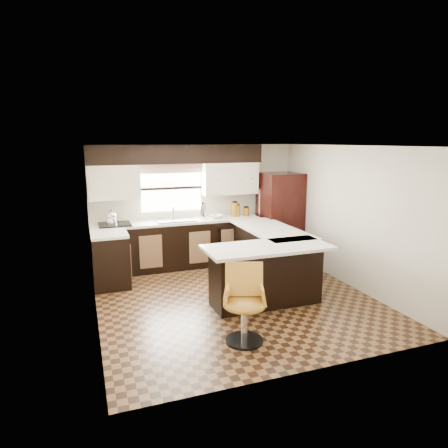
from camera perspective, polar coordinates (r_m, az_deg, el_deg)
name	(u,v)px	position (r m, az deg, el deg)	size (l,w,h in m)	color
floor	(234,298)	(6.51, 1.48, -10.54)	(4.40, 4.40, 0.00)	#49301A
ceiling	(235,146)	(6.02, 1.61, 11.10)	(4.40, 4.40, 0.00)	silver
wall_back	(196,204)	(8.20, -4.07, 2.85)	(4.40, 4.40, 0.00)	beige
wall_front	(312,267)	(4.25, 12.48, -5.96)	(4.40, 4.40, 0.00)	beige
wall_left	(92,236)	(5.75, -18.36, -1.62)	(4.40, 4.40, 0.00)	beige
wall_right	(349,216)	(7.17, 17.37, 1.04)	(4.40, 4.40, 0.00)	beige
base_cab_back	(179,245)	(7.96, -6.52, -2.99)	(3.30, 0.60, 0.90)	black
base_cab_left	(111,261)	(7.16, -15.89, -5.09)	(0.60, 0.70, 0.90)	black
counter_back	(178,222)	(7.86, -6.60, 0.35)	(3.30, 0.60, 0.04)	silver
counter_left	(109,234)	(7.04, -16.11, -1.40)	(0.60, 0.70, 0.04)	silver
soffit	(177,154)	(7.84, -6.68, 9.88)	(3.40, 0.35, 0.36)	black
upper_cab_left	(113,182)	(7.69, -15.52, 5.76)	(0.94, 0.35, 0.64)	beige
upper_cab_right	(230,178)	(8.19, 0.83, 6.53)	(1.14, 0.35, 0.64)	beige
window_pane	(171,188)	(8.02, -7.52, 5.10)	(1.20, 0.02, 0.90)	white
valance	(171,169)	(7.94, -7.53, 7.86)	(1.30, 0.06, 0.18)	#D19B93
sink	(176,220)	(7.82, -6.92, 0.56)	(0.75, 0.45, 0.03)	#B2B2B7
dishwasher	(231,245)	(7.99, 0.97, -3.01)	(0.58, 0.03, 0.78)	black
cooktop	(115,224)	(7.65, -15.34, -0.05)	(0.58, 0.50, 0.03)	black
peninsula_long	(268,255)	(7.24, 6.36, -4.49)	(0.60, 1.95, 0.90)	black
peninsula_return	(266,276)	(6.19, 5.96, -7.35)	(1.65, 0.60, 0.90)	black
counter_pen_long	(272,230)	(7.15, 6.81, -0.81)	(0.84, 1.95, 0.04)	silver
counter_pen_return	(268,247)	(5.96, 6.26, -3.35)	(1.89, 0.84, 0.04)	silver
refrigerator	(280,217)	(8.44, 7.96, 1.04)	(0.78, 0.75, 1.82)	black
bar_chair	(245,305)	(5.02, 2.96, -11.51)	(0.52, 0.52, 0.98)	#BC832A
kettle	(111,217)	(7.62, -15.78, 0.98)	(0.19, 0.19, 0.26)	silver
percolator	(203,211)	(7.95, -3.07, 1.83)	(0.13, 0.13, 0.30)	silver
mixing_bowl	(216,216)	(8.06, -1.12, 1.11)	(0.25, 0.25, 0.06)	white
canister_large	(235,210)	(8.20, 1.54, 2.08)	(0.13, 0.13, 0.29)	#7F560F
canister_med	(237,211)	(8.22, 1.91, 1.90)	(0.12, 0.12, 0.23)	#7F560F
canister_small	(246,212)	(8.30, 3.19, 1.77)	(0.12, 0.12, 0.17)	#7F560F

